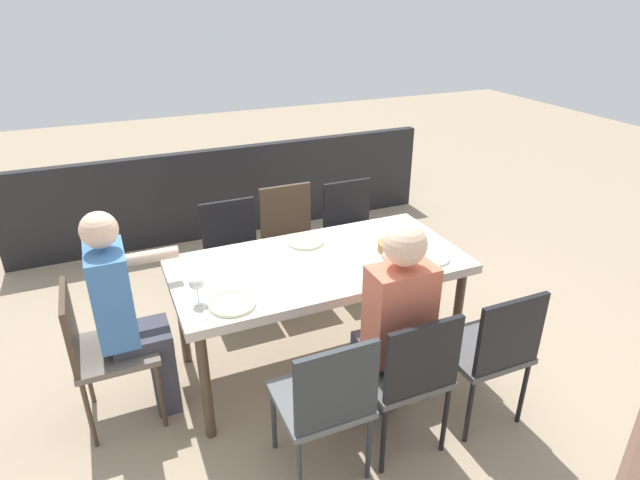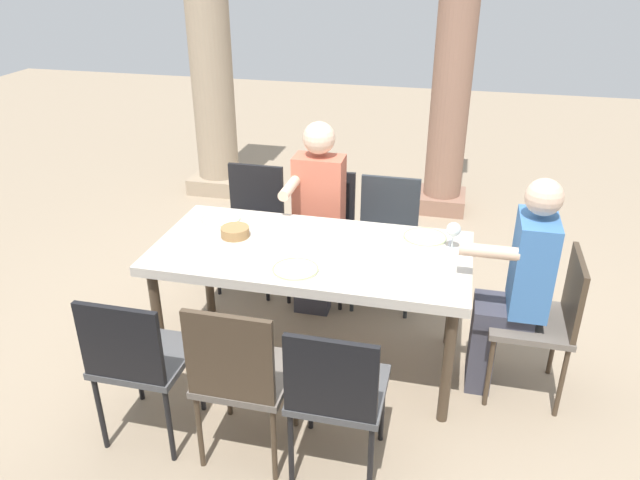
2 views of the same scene
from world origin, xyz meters
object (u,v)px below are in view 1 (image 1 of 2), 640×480
at_px(dining_table, 319,271).
at_px(chair_east_south, 234,251).
at_px(chair_east_north, 326,399).
at_px(chair_west_north, 491,347).
at_px(chair_head_east, 100,345).
at_px(chair_mid_north, 408,371).
at_px(plate_1, 305,242).
at_px(chair_mid_south, 291,238).
at_px(plate_2, 232,304).
at_px(diner_man_white, 393,323).
at_px(bread_basket, 391,247).
at_px(wine_glass_2, 197,284).
at_px(plate_0, 430,258).
at_px(chair_west_south, 353,228).
at_px(diner_woman_green, 128,312).

height_order(dining_table, chair_east_south, chair_east_south).
bearing_deg(chair_east_north, chair_west_north, -179.96).
distance_m(dining_table, chair_head_east, 1.34).
bearing_deg(chair_mid_north, chair_west_north, 179.80).
relative_size(chair_mid_north, chair_east_south, 1.02).
height_order(chair_west_north, plate_1, chair_west_north).
distance_m(chair_mid_south, chair_east_north, 1.79).
bearing_deg(plate_2, diner_man_white, 152.19).
relative_size(plate_2, bread_basket, 1.50).
bearing_deg(diner_man_white, chair_mid_north, 89.07).
bearing_deg(wine_glass_2, plate_0, 177.42).
distance_m(chair_head_east, wine_glass_2, 0.68).
relative_size(dining_table, wine_glass_2, 10.96).
xyz_separation_m(chair_west_south, chair_mid_north, (0.54, 1.73, -0.00)).
bearing_deg(chair_east_south, bread_basket, 131.71).
height_order(chair_east_north, plate_2, chair_east_north).
height_order(chair_west_north, chair_mid_south, chair_mid_south).
relative_size(dining_table, bread_basket, 10.70).
xyz_separation_m(chair_west_south, chair_head_east, (2.00, 0.86, -0.00)).
relative_size(chair_west_south, wine_glass_2, 5.37).
height_order(chair_head_east, plate_2, chair_head_east).
xyz_separation_m(dining_table, plate_2, (0.63, 0.28, 0.08)).
xyz_separation_m(plate_0, plate_1, (0.63, -0.52, -0.00)).
height_order(chair_west_north, plate_0, chair_west_north).
bearing_deg(chair_head_east, dining_table, 180.00).
bearing_deg(chair_mid_south, chair_west_south, 179.42).
distance_m(chair_head_east, plate_0, 2.01).
xyz_separation_m(chair_mid_south, plate_0, (-0.52, 1.12, 0.25)).
distance_m(chair_mid_north, plate_2, 0.99).
xyz_separation_m(dining_table, chair_mid_south, (-0.13, -0.87, -0.18)).
height_order(chair_mid_south, bread_basket, chair_mid_south).
bearing_deg(plate_2, diner_woman_green, -28.62).
height_order(diner_woman_green, plate_1, diner_woman_green).
height_order(dining_table, diner_man_white, diner_man_white).
xyz_separation_m(chair_east_north, chair_east_south, (0.00, -1.73, 0.00)).
distance_m(dining_table, plate_1, 0.29).
xyz_separation_m(chair_west_south, chair_east_south, (1.00, -0.00, -0.01)).
relative_size(chair_east_north, plate_1, 3.56).
xyz_separation_m(diner_woman_green, plate_2, (-0.52, 0.29, 0.09)).
bearing_deg(dining_table, diner_man_white, 101.13).
height_order(chair_east_north, plate_0, chair_east_north).
bearing_deg(chair_west_south, plate_2, 41.41).
height_order(chair_east_north, bread_basket, chair_east_north).
bearing_deg(chair_mid_south, plate_1, 79.19).
bearing_deg(plate_1, plate_2, 40.80).
relative_size(chair_mid_south, diner_man_white, 0.71).
relative_size(plate_1, wine_glass_2, 1.50).
height_order(chair_east_south, chair_head_east, chair_head_east).
relative_size(chair_mid_north, chair_mid_south, 0.96).
bearing_deg(chair_east_north, wine_glass_2, -56.23).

